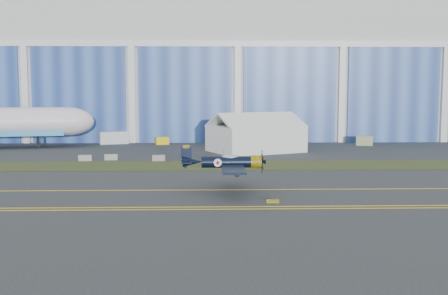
{
  "coord_description": "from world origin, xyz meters",
  "views": [
    {
      "loc": [
        15.94,
        -60.79,
        10.42
      ],
      "look_at": [
        17.8,
        3.07,
        3.77
      ],
      "focal_mm": 42.0,
      "sensor_mm": 36.0,
      "label": 1
    }
  ],
  "objects_px": {
    "warbird": "(226,162)",
    "tug": "(162,141)",
    "tent": "(256,132)",
    "shipping_container": "(114,138)"
  },
  "relations": [
    {
      "from": "warbird",
      "to": "tug",
      "type": "bearing_deg",
      "value": 102.16
    },
    {
      "from": "warbird",
      "to": "shipping_container",
      "type": "height_order",
      "value": "warbird"
    },
    {
      "from": "tent",
      "to": "tug",
      "type": "height_order",
      "value": "tent"
    },
    {
      "from": "warbird",
      "to": "tent",
      "type": "height_order",
      "value": "tent"
    },
    {
      "from": "shipping_container",
      "to": "tent",
      "type": "bearing_deg",
      "value": -48.07
    },
    {
      "from": "warbird",
      "to": "tug",
      "type": "relative_size",
      "value": 4.67
    },
    {
      "from": "shipping_container",
      "to": "tug",
      "type": "distance_m",
      "value": 10.2
    },
    {
      "from": "tug",
      "to": "warbird",
      "type": "bearing_deg",
      "value": -93.09
    },
    {
      "from": "tent",
      "to": "warbird",
      "type": "bearing_deg",
      "value": -124.45
    },
    {
      "from": "warbird",
      "to": "tent",
      "type": "distance_m",
      "value": 38.52
    }
  ]
}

